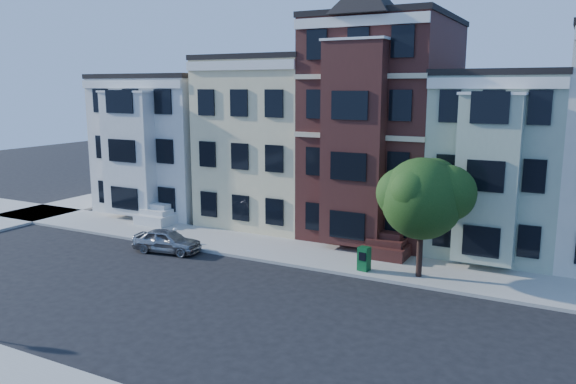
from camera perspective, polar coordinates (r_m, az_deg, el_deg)
The scene contains 10 objects.
ground at distance 21.40m, azimuth -3.25°, elevation -12.73°, with size 120.00×120.00×0.00m, color black.
far_sidewalk at distance 28.10m, azimuth 5.23°, elevation -6.82°, with size 60.00×4.00×0.15m, color #9E9B93.
house_white at distance 40.38m, azimuth -11.03°, elevation 4.78°, with size 8.00×9.00×9.00m, color silver.
house_yellow at distance 35.88m, azimuth -0.99°, elevation 5.06°, with size 7.00×9.00×10.00m, color beige.
house_brown at distance 33.02m, azimuth 9.77°, elevation 6.17°, with size 7.00×9.00×12.00m, color #401B18.
house_green at distance 31.77m, azimuth 20.90°, elevation 2.73°, with size 6.00×9.00×9.00m, color #A0AF96.
street_tree at distance 25.16m, azimuth 13.43°, elevation -1.21°, with size 5.67×5.67×6.59m, color #29511B, non-canonical shape.
parked_car at distance 29.90m, azimuth -12.19°, elevation -4.86°, with size 1.45×3.61×1.23m, color gray.
newspaper_box at distance 26.19m, azimuth 7.74°, elevation -6.73°, with size 0.50×0.44×1.11m, color #0D4F26.
fire_hydrant at distance 31.27m, azimuth -11.39°, elevation -4.43°, with size 0.22×0.22×0.63m, color silver.
Camera 1 is at (10.19, -16.81, 8.48)m, focal length 35.00 mm.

